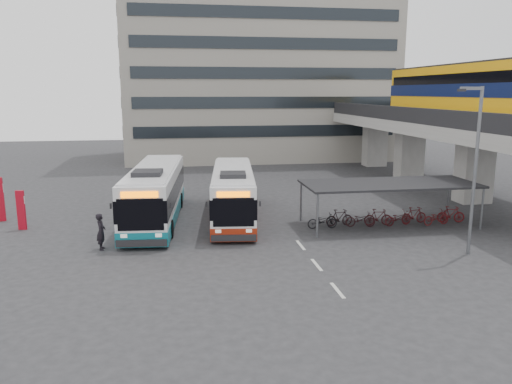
{
  "coord_description": "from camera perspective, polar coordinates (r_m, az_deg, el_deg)",
  "views": [
    {
      "loc": [
        -3.6,
        -23.82,
        7.72
      ],
      "look_at": [
        0.85,
        4.19,
        2.0
      ],
      "focal_mm": 35.0,
      "sensor_mm": 36.0,
      "label": 1
    }
  ],
  "objects": [
    {
      "name": "lamp_post",
      "position": [
        25.4,
        23.67,
        3.25
      ],
      "size": [
        1.4,
        0.39,
        7.97
      ],
      "rotation": [
        0.0,
        0.0,
        0.17
      ],
      "color": "#595B60",
      "rests_on": "ground"
    },
    {
      "name": "road_markings",
      "position": [
        23.03,
        6.95,
        -8.26
      ],
      "size": [
        0.15,
        7.6,
        0.01
      ],
      "color": "beige",
      "rests_on": "ground"
    },
    {
      "name": "bike_shelter",
      "position": [
        30.11,
        14.85,
        -1.3
      ],
      "size": [
        10.0,
        4.0,
        2.54
      ],
      "color": "#595B60",
      "rests_on": "ground"
    },
    {
      "name": "viaduct",
      "position": [
        40.2,
        22.06,
        8.46
      ],
      "size": [
        8.0,
        32.0,
        9.68
      ],
      "color": "gray",
      "rests_on": "ground"
    },
    {
      "name": "office_block",
      "position": [
        60.78,
        0.09,
        15.92
      ],
      "size": [
        30.0,
        15.0,
        25.0
      ],
      "primitive_type": "cube",
      "color": "gray",
      "rests_on": "ground"
    },
    {
      "name": "sign_totem_mid",
      "position": [
        31.19,
        -25.27,
        -1.82
      ],
      "size": [
        0.49,
        0.22,
        2.27
      ],
      "rotation": [
        0.0,
        0.0,
        -0.18
      ],
      "color": "#AB0A1B",
      "rests_on": "ground"
    },
    {
      "name": "pedestrian",
      "position": [
        25.91,
        -17.29,
        -4.35
      ],
      "size": [
        0.44,
        0.67,
        1.84
      ],
      "primitive_type": "imported",
      "rotation": [
        0.0,
        0.0,
        1.58
      ],
      "color": "black",
      "rests_on": "ground"
    },
    {
      "name": "bus_teal",
      "position": [
        30.73,
        -11.42,
        -0.22
      ],
      "size": [
        3.58,
        12.19,
        3.55
      ],
      "rotation": [
        0.0,
        0.0,
        -0.08
      ],
      "color": "white",
      "rests_on": "ground"
    },
    {
      "name": "bus_main",
      "position": [
        30.77,
        -2.64,
        -0.2
      ],
      "size": [
        3.63,
        11.4,
        3.31
      ],
      "rotation": [
        0.0,
        0.0,
        -0.11
      ],
      "color": "white",
      "rests_on": "ground"
    },
    {
      "name": "ground",
      "position": [
        25.3,
        -0.42,
        -6.37
      ],
      "size": [
        120.0,
        120.0,
        0.0
      ],
      "primitive_type": "plane",
      "color": "#28282B",
      "rests_on": "ground"
    }
  ]
}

